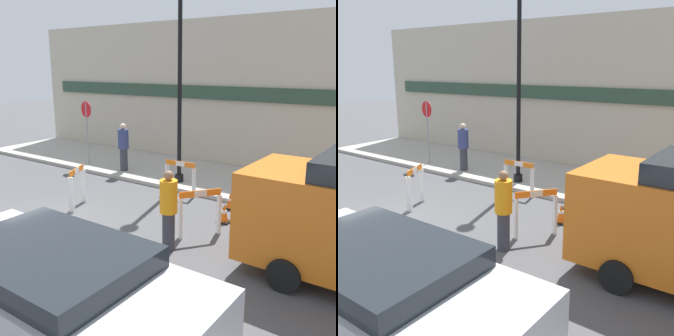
% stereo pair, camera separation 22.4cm
% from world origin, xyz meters
% --- Properties ---
extents(ground_plane, '(60.00, 60.00, 0.00)m').
position_xyz_m(ground_plane, '(0.00, 0.00, 0.00)').
color(ground_plane, '#4C4C4F').
extents(sidewalk_slab, '(18.00, 3.62, 0.13)m').
position_xyz_m(sidewalk_slab, '(0.00, 6.31, 0.06)').
color(sidewalk_slab, '#ADA89E').
rests_on(sidewalk_slab, ground_plane).
extents(storefront_facade, '(18.00, 0.22, 5.50)m').
position_xyz_m(storefront_facade, '(0.00, 8.20, 2.75)').
color(storefront_facade, '#BCB29E').
rests_on(storefront_facade, ground_plane).
extents(streetlamp_post, '(0.44, 0.44, 6.12)m').
position_xyz_m(streetlamp_post, '(0.78, 5.14, 4.00)').
color(streetlamp_post, black).
rests_on(streetlamp_post, sidewalk_slab).
extents(stop_sign, '(0.60, 0.11, 2.38)m').
position_xyz_m(stop_sign, '(-3.40, 5.13, 1.72)').
color(stop_sign, gray).
rests_on(stop_sign, sidewalk_slab).
extents(barricade_0, '(0.49, 0.87, 1.12)m').
position_xyz_m(barricade_0, '(-0.35, 1.83, 0.61)').
color(barricade_0, white).
rests_on(barricade_0, ground_plane).
extents(barricade_1, '(0.71, 0.87, 1.10)m').
position_xyz_m(barricade_1, '(3.37, 2.11, 0.61)').
color(barricade_1, white).
rests_on(barricade_1, ground_plane).
extents(barricade_2, '(1.00, 0.18, 1.04)m').
position_xyz_m(barricade_2, '(1.35, 4.35, 0.57)').
color(barricade_2, white).
rests_on(barricade_2, ground_plane).
extents(traffic_cone_0, '(0.30, 0.30, 0.58)m').
position_xyz_m(traffic_cone_0, '(4.01, 3.41, 0.28)').
color(traffic_cone_0, black).
rests_on(traffic_cone_0, ground_plane).
extents(traffic_cone_1, '(0.30, 0.30, 0.49)m').
position_xyz_m(traffic_cone_1, '(3.45, 3.15, 0.23)').
color(traffic_cone_1, black).
rests_on(traffic_cone_1, ground_plane).
extents(traffic_cone_2, '(0.30, 0.30, 0.46)m').
position_xyz_m(traffic_cone_2, '(3.14, 4.11, 0.22)').
color(traffic_cone_2, black).
rests_on(traffic_cone_2, ground_plane).
extents(person_worker, '(0.52, 0.52, 1.73)m').
position_xyz_m(person_worker, '(3.18, 1.14, 0.93)').
color(person_worker, '#33333D').
rests_on(person_worker, ground_plane).
extents(person_pedestrian, '(0.51, 0.51, 1.70)m').
position_xyz_m(person_pedestrian, '(-1.62, 5.17, 1.03)').
color(person_pedestrian, '#33333D').
rests_on(person_pedestrian, sidewalk_slab).
extents(parked_car_2, '(4.20, 1.96, 1.73)m').
position_xyz_m(parked_car_2, '(4.00, -2.47, 0.98)').
color(parked_car_2, '#B7BABF').
rests_on(parked_car_2, ground_plane).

